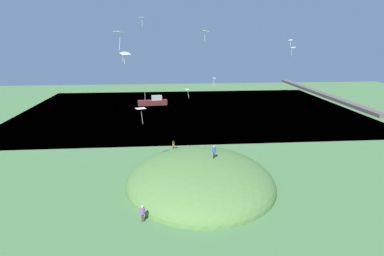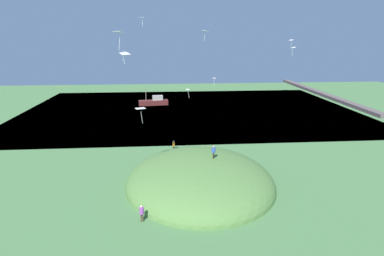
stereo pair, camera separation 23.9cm
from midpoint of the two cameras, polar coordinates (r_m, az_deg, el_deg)
name	(u,v)px [view 1 (the left image)]	position (r m, az deg, el deg)	size (l,w,h in m)	color
ground_plane	(206,158)	(48.44, 2.35, -5.26)	(160.00, 160.00, 0.00)	#4A7742
lake_water	(189,110)	(80.71, -0.66, 3.17)	(55.58, 80.00, 0.40)	navy
grass_hill	(200,182)	(40.59, 1.30, -9.57)	(20.83, 18.20, 6.33)	#527B3C
bridge_deck_far	(320,93)	(88.98, 21.55, 5.72)	(50.02, 1.80, 0.70)	#5D5150
boat_on_lake	(153,102)	(86.23, -6.93, 4.62)	(2.80, 7.81, 4.64)	#562221
person_watching_kites	(214,150)	(39.32, 3.70, -3.98)	(0.55, 0.55, 1.60)	black
person_with_child	(173,144)	(50.99, -3.44, -2.91)	(0.43, 0.43, 1.68)	black
person_on_hilltop	(142,212)	(32.61, -8.94, -14.37)	(0.48, 0.48, 1.75)	#403825
kite_0	(119,33)	(37.36, -12.97, 16.06)	(1.22, 1.28, 2.04)	white
kite_1	(205,31)	(39.86, 2.17, 16.70)	(1.11, 0.79, 1.26)	white
kite_2	(141,109)	(37.42, -9.22, 3.32)	(1.10, 1.30, 1.85)	white
kite_3	(293,48)	(55.18, 17.25, 13.34)	(0.89, 0.70, 1.41)	silver
kite_4	(290,40)	(61.70, 16.86, 14.57)	(0.92, 0.77, 1.34)	white
kite_5	(187,90)	(55.11, -0.94, 6.67)	(0.52, 0.67, 1.61)	white
kite_6	(214,79)	(47.32, 3.76, 8.69)	(0.69, 0.50, 1.20)	silver
kite_7	(142,18)	(52.19, -8.99, 18.69)	(0.84, 1.03, 1.37)	white
kite_8	(125,54)	(36.46, -11.90, 12.67)	(1.18, 1.26, 1.21)	white
kite_9	(124,52)	(56.12, -12.04, 12.98)	(0.99, 0.80, 1.67)	white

